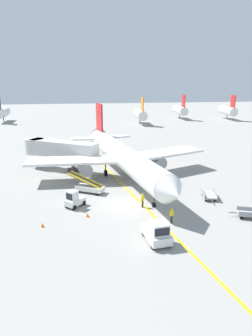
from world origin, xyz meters
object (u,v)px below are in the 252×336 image
baggage_tug_near_wing (74,200)px  ground_crew_wing_walker (172,215)px  baggage_cart_empty_trailing (251,214)px  jet_bridge (56,149)px  safety_cone_nose_left (42,225)px  ground_crew_marshaller (143,200)px  pushback_tug (157,232)px  safety_cone_nose_right (88,215)px  belt_loader_forward_hold (89,187)px  baggage_cart_loaded (209,195)px  airliner (122,156)px

baggage_tug_near_wing → ground_crew_wing_walker: 11.71m
baggage_cart_empty_trailing → jet_bridge: bearing=135.2°
safety_cone_nose_left → ground_crew_wing_walker: bearing=-4.5°
baggage_tug_near_wing → baggage_cart_empty_trailing: bearing=-16.7°
baggage_cart_empty_trailing → ground_crew_marshaller: 12.04m
pushback_tug → ground_crew_wing_walker: 4.33m
ground_crew_wing_walker → safety_cone_nose_right: size_ratio=3.86×
jet_bridge → belt_loader_forward_hold: (4.94, -11.63, -2.77)m
ground_crew_wing_walker → baggage_cart_loaded: bearing=42.8°
belt_loader_forward_hold → baggage_cart_loaded: bearing=-16.0°
baggage_cart_empty_trailing → baggage_cart_loaded: bearing=110.5°
ground_crew_marshaller → ground_crew_wing_walker: size_ratio=1.00×
baggage_cart_empty_trailing → safety_cone_nose_right: 17.89m
ground_crew_wing_walker → safety_cone_nose_right: ground_crew_wing_walker is taller
airliner → baggage_cart_loaded: (9.77, -10.11, -2.95)m
airliner → belt_loader_forward_hold: bearing=-131.7°
baggage_tug_near_wing → ground_crew_marshaller: 8.06m
pushback_tug → baggage_tug_near_wing: 12.17m
pushback_tug → baggage_cart_empty_trailing: (11.40, 3.66, -0.53)m
baggage_tug_near_wing → safety_cone_nose_right: baggage_tug_near_wing is taller
baggage_cart_empty_trailing → ground_crew_wing_walker: size_ratio=2.24×
belt_loader_forward_hold → safety_cone_nose_left: (-5.07, -9.41, -0.56)m
belt_loader_forward_hold → ground_crew_marshaller: belt_loader_forward_hold is taller
airliner → belt_loader_forward_hold: 8.24m
baggage_cart_empty_trailing → ground_crew_wing_walker: (-8.96, -0.07, 0.44)m
baggage_cart_loaded → ground_crew_marshaller: bearing=-169.8°
safety_cone_nose_left → safety_cone_nose_right: (4.65, 1.78, 0.00)m
airliner → pushback_tug: bearing=-88.1°
airliner → jet_bridge: 11.69m
belt_loader_forward_hold → airliner: bearing=48.3°
baggage_tug_near_wing → baggage_cart_empty_trailing: 19.97m
ground_crew_wing_walker → safety_cone_nose_left: bearing=175.5°
jet_bridge → pushback_tug: jet_bridge is taller
baggage_tug_near_wing → baggage_cart_empty_trailing: size_ratio=0.70×
jet_bridge → baggage_cart_loaded: jet_bridge is taller
belt_loader_forward_hold → safety_cone_nose_right: belt_loader_forward_hold is taller
baggage_tug_near_wing → safety_cone_nose_left: bearing=-123.9°
belt_loader_forward_hold → ground_crew_wing_walker: 13.36m
airliner → belt_loader_forward_hold: airliner is taller
baggage_cart_empty_trailing → ground_crew_wing_walker: ground_crew_wing_walker is taller
pushback_tug → safety_cone_nose_right: (-6.27, 6.43, -0.77)m
baggage_tug_near_wing → baggage_cart_loaded: (16.84, 0.36, -0.46)m
safety_cone_nose_right → airliner: bearing=67.3°
airliner → ground_crew_marshaller: 12.01m
pushback_tug → ground_crew_marshaller: bearing=88.3°
belt_loader_forward_hold → ground_crew_wing_walker: size_ratio=2.92×
airliner → baggage_cart_loaded: airliner is taller
airliner → ground_crew_marshaller: size_ratio=20.69×
pushback_tug → safety_cone_nose_left: (-10.92, 4.65, -0.77)m
airliner → ground_crew_marshaller: (0.89, -11.71, -2.51)m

